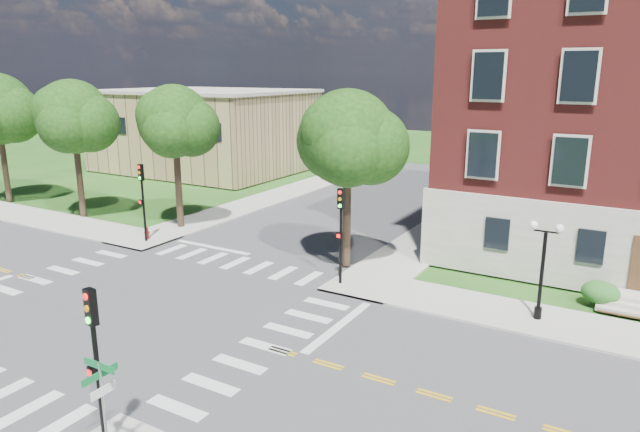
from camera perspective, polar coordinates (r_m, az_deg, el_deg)
The scene contains 17 objects.
ground at distance 27.22m, azimuth -18.06°, elevation -8.80°, with size 160.00×160.00×0.00m, color #224C15.
road_ew at distance 27.22m, azimuth -18.06°, elevation -8.80°, with size 90.00×12.00×0.01m, color #3D3D3F.
road_ns at distance 27.22m, azimuth -18.06°, elevation -8.79°, with size 12.00×90.00×0.01m, color #3D3D3F.
sidewalk_ne at distance 33.54m, azimuth 22.30°, elevation -4.67°, with size 34.00×34.00×0.12m.
sidewalk_nw at distance 47.99m, azimuth -16.82°, elevation 1.33°, with size 34.00×34.00×0.12m.
crosswalk_east at distance 22.73m, azimuth -5.48°, elevation -12.88°, with size 2.20×10.20×0.02m, color silver, non-canonical shape.
stop_bar_east at distance 24.25m, azimuth 1.86°, elevation -10.99°, with size 0.40×5.50×0.00m, color silver.
secondary_building at distance 62.25m, azimuth -11.47°, elevation 8.47°, with size 20.40×15.40×8.30m.
tree_b at distance 43.68m, azimuth -23.46°, elevation 9.07°, with size 5.13×5.13×9.70m.
tree_c at distance 38.58m, azimuth -14.36°, elevation 9.12°, with size 4.73×4.73×9.43m.
tree_d at distance 29.54m, azimuth 2.79°, elevation 7.75°, with size 5.01×5.01×9.40m.
traffic_signal_se at distance 16.62m, azimuth -21.58°, elevation -12.39°, with size 0.35×0.40×4.80m.
traffic_signal_ne at distance 27.58m, azimuth 2.09°, elevation -0.76°, with size 0.34×0.38×4.80m.
traffic_signal_nw at distance 36.25m, azimuth -17.35°, elevation 2.26°, with size 0.35×0.40×4.80m.
twin_lamp_west at distance 25.54m, azimuth 21.37°, elevation -4.58°, with size 1.36×0.36×4.23m.
street_sign_pole at distance 16.33m, azimuth -20.93°, elevation -16.32°, with size 1.10×1.10×3.10m.
fire_hydrant at distance 37.36m, azimuth -16.93°, elevation -1.66°, with size 0.35×0.35×0.75m.
Camera 1 is at (19.16, -16.31, 10.39)m, focal length 32.00 mm.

